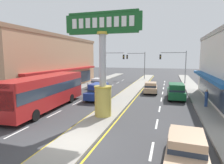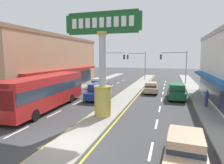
% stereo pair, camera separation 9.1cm
% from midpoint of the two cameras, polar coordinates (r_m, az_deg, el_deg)
% --- Properties ---
extents(ground_plane, '(160.00, 160.00, 0.00)m').
position_cam_midpoint_polar(ground_plane, '(12.01, -11.24, -17.51)').
color(ground_plane, '#3A3A3D').
extents(median_strip, '(2.34, 52.00, 0.14)m').
position_cam_midpoint_polar(median_strip, '(28.49, 6.05, -2.65)').
color(median_strip, gray).
rests_on(median_strip, ground).
extents(sidewalk_left, '(2.38, 60.00, 0.18)m').
position_cam_midpoint_polar(sidewalk_left, '(29.66, -11.98, -2.34)').
color(sidewalk_left, gray).
rests_on(sidewalk_left, ground).
extents(sidewalk_right, '(2.38, 60.00, 0.18)m').
position_cam_midpoint_polar(sidewalk_right, '(26.30, 24.77, -4.11)').
color(sidewalk_right, gray).
rests_on(sidewalk_right, ground).
extents(lane_markings, '(9.08, 52.00, 0.01)m').
position_cam_midpoint_polar(lane_markings, '(27.20, 5.51, -3.27)').
color(lane_markings, silver).
rests_on(lane_markings, ground).
extents(district_sign, '(6.32, 1.47, 8.48)m').
position_cam_midpoint_polar(district_sign, '(15.68, -2.66, 3.40)').
color(district_sign, gold).
rests_on(district_sign, median_strip).
extents(storefront_left, '(9.49, 23.17, 8.32)m').
position_cam_midpoint_polar(storefront_left, '(32.43, -20.02, 5.44)').
color(storefront_left, tan).
rests_on(storefront_left, ground).
extents(traffic_light_left_side, '(4.86, 0.46, 6.20)m').
position_cam_midpoint_polar(traffic_light_left_side, '(39.27, -0.35, 6.27)').
color(traffic_light_left_side, slate).
rests_on(traffic_light_left_side, ground).
extents(traffic_light_right_side, '(4.86, 0.46, 6.20)m').
position_cam_midpoint_polar(traffic_light_right_side, '(37.97, 18.76, 5.84)').
color(traffic_light_right_side, slate).
rests_on(traffic_light_right_side, ground).
extents(traffic_light_median_far, '(4.20, 0.46, 6.20)m').
position_cam_midpoint_polar(traffic_light_median_far, '(43.37, 7.99, 6.24)').
color(traffic_light_median_far, slate).
rests_on(traffic_light_median_far, ground).
extents(bus_near_right_lane, '(3.04, 11.31, 3.26)m').
position_cam_midpoint_polar(bus_near_right_lane, '(19.56, -18.90, -2.30)').
color(bus_near_right_lane, '#B21E1E').
rests_on(bus_near_right_lane, ground).
extents(suv_far_right_lane, '(2.06, 4.65, 1.90)m').
position_cam_midpoint_polar(suv_far_right_lane, '(22.94, -3.96, -2.77)').
color(suv_far_right_lane, navy).
rests_on(suv_far_right_lane, ground).
extents(sedan_near_left_lane, '(2.03, 4.40, 1.53)m').
position_cam_midpoint_polar(sedan_near_left_lane, '(27.51, 11.66, -1.61)').
color(sedan_near_left_lane, tan).
rests_on(sedan_near_left_lane, ground).
extents(suv_mid_left_lane, '(2.08, 4.66, 1.90)m').
position_cam_midpoint_polar(suv_mid_left_lane, '(24.21, 18.76, -2.61)').
color(suv_mid_left_lane, '#14562D').
rests_on(suv_mid_left_lane, ground).
extents(sedan_far_left_oncoming, '(1.91, 4.34, 1.53)m').
position_cam_midpoint_polar(sedan_far_left_oncoming, '(31.88, -4.13, -0.25)').
color(sedan_far_left_oncoming, silver).
rests_on(sedan_far_left_oncoming, ground).
extents(sedan_kerb_right, '(2.03, 4.40, 1.53)m').
position_cam_midpoint_polar(sedan_kerb_right, '(10.12, 21.29, -17.93)').
color(sedan_kerb_right, tan).
rests_on(sedan_kerb_right, ground).
extents(pedestrian_far_side, '(0.37, 0.46, 1.71)m').
position_cam_midpoint_polar(pedestrian_far_side, '(20.95, 26.53, -4.05)').
color(pedestrian_far_side, '#2D4C8C').
rests_on(pedestrian_far_side, sidewalk_right).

